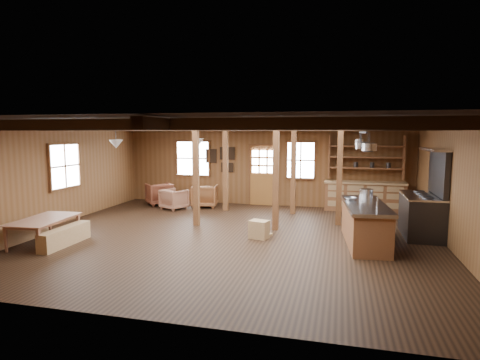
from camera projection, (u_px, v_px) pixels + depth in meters
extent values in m
cube|color=black|center=(229.00, 237.00, 9.84)|extent=(10.00, 9.00, 0.02)
cube|color=black|center=(228.00, 121.00, 9.50)|extent=(10.00, 9.00, 0.02)
cube|color=brown|center=(51.00, 175.00, 10.89)|extent=(0.02, 9.00, 2.80)
cube|color=brown|center=(456.00, 187.00, 8.46)|extent=(0.02, 9.00, 2.80)
cube|color=brown|center=(263.00, 165.00, 14.01)|extent=(10.00, 0.02, 2.80)
cube|color=brown|center=(136.00, 220.00, 5.33)|extent=(10.00, 0.02, 2.80)
cube|color=black|center=(166.00, 124.00, 6.15)|extent=(9.80, 0.12, 0.18)
cube|color=black|center=(199.00, 126.00, 7.59)|extent=(9.80, 0.12, 0.18)
cube|color=black|center=(222.00, 127.00, 9.04)|extent=(9.80, 0.12, 0.18)
cube|color=black|center=(239.00, 127.00, 10.48)|extent=(9.80, 0.12, 0.18)
cube|color=black|center=(251.00, 128.00, 11.93)|extent=(9.80, 0.12, 0.18)
cube|color=black|center=(260.00, 128.00, 13.18)|extent=(9.80, 0.12, 0.18)
cube|color=black|center=(228.00, 127.00, 9.52)|extent=(0.18, 8.82, 0.18)
cube|color=#4C2615|center=(196.00, 175.00, 10.93)|extent=(0.15, 0.15, 2.80)
cube|color=#4C2615|center=(226.00, 168.00, 13.00)|extent=(0.15, 0.15, 2.80)
cube|color=#4C2615|center=(276.00, 177.00, 10.39)|extent=(0.15, 0.15, 2.80)
cube|color=#4C2615|center=(293.00, 169.00, 12.46)|extent=(0.15, 0.15, 2.80)
cube|color=#4C2615|center=(339.00, 175.00, 10.97)|extent=(0.15, 0.15, 2.80)
cube|color=brown|center=(263.00, 189.00, 14.06)|extent=(0.90, 0.06, 1.10)
cube|color=#4C2615|center=(250.00, 175.00, 14.11)|extent=(0.06, 0.08, 2.10)
cube|color=#4C2615|center=(277.00, 176.00, 13.88)|extent=(0.06, 0.08, 2.10)
cube|color=#4C2615|center=(263.00, 145.00, 13.87)|extent=(1.02, 0.08, 0.06)
cube|color=white|center=(263.00, 161.00, 13.94)|extent=(0.84, 0.02, 0.90)
cube|color=white|center=(193.00, 158.00, 14.57)|extent=(1.20, 0.02, 1.20)
cube|color=#4C2615|center=(193.00, 158.00, 14.57)|extent=(1.32, 0.06, 1.32)
cube|color=white|center=(301.00, 160.00, 13.63)|extent=(0.90, 0.02, 1.20)
cube|color=#4C2615|center=(301.00, 160.00, 13.63)|extent=(1.02, 0.06, 1.32)
cube|color=white|center=(65.00, 166.00, 11.33)|extent=(0.02, 1.20, 1.20)
cube|color=#4C2615|center=(65.00, 166.00, 11.33)|extent=(0.14, 1.24, 1.32)
cube|color=white|center=(227.00, 153.00, 14.23)|extent=(0.50, 0.03, 0.40)
cube|color=black|center=(227.00, 153.00, 14.22)|extent=(0.55, 0.02, 0.45)
cube|color=white|center=(211.00, 156.00, 14.39)|extent=(0.35, 0.03, 0.45)
cube|color=black|center=(211.00, 156.00, 14.38)|extent=(0.40, 0.02, 0.50)
cube|color=white|center=(227.00, 167.00, 14.29)|extent=(0.40, 0.03, 0.30)
cube|color=black|center=(227.00, 167.00, 14.28)|extent=(0.45, 0.02, 0.35)
cube|color=brown|center=(364.00, 197.00, 13.00)|extent=(2.50, 0.55, 0.90)
cube|color=olive|center=(365.00, 183.00, 12.93)|extent=(2.55, 0.60, 0.06)
cube|color=brown|center=(365.00, 168.00, 12.94)|extent=(2.30, 0.35, 0.04)
cube|color=brown|center=(366.00, 157.00, 12.90)|extent=(2.30, 0.35, 0.04)
cube|color=brown|center=(366.00, 146.00, 12.85)|extent=(2.30, 0.35, 0.04)
cube|color=brown|center=(329.00, 157.00, 13.18)|extent=(0.04, 0.35, 1.40)
cube|color=brown|center=(404.00, 158.00, 12.62)|extent=(0.04, 0.35, 1.40)
cylinder|color=#2E2E30|center=(116.00, 131.00, 10.26)|extent=(0.02, 0.02, 0.45)
cone|color=silver|center=(116.00, 144.00, 10.30)|extent=(0.36, 0.36, 0.22)
cylinder|color=#2E2E30|center=(198.00, 131.00, 11.82)|extent=(0.02, 0.02, 0.45)
cone|color=silver|center=(198.00, 142.00, 11.86)|extent=(0.36, 0.36, 0.22)
cylinder|color=#2E2E30|center=(363.00, 132.00, 9.07)|extent=(0.04, 3.00, 0.04)
cylinder|color=#2E2E30|center=(370.00, 138.00, 7.77)|extent=(0.01, 0.01, 0.21)
cylinder|color=silver|center=(369.00, 147.00, 7.79)|extent=(0.28, 0.28, 0.14)
cylinder|color=#2E2E30|center=(368.00, 139.00, 8.29)|extent=(0.01, 0.01, 0.26)
cylinder|color=#2E2E30|center=(368.00, 148.00, 8.32)|extent=(0.21, 0.21, 0.14)
cylinder|color=#2E2E30|center=(361.00, 138.00, 8.84)|extent=(0.01, 0.01, 0.22)
cylinder|color=silver|center=(361.00, 146.00, 8.86)|extent=(0.21, 0.21, 0.14)
cylinder|color=#2E2E30|center=(362.00, 137.00, 9.35)|extent=(0.01, 0.01, 0.22)
cylinder|color=#2E2E30|center=(361.00, 145.00, 9.37)|extent=(0.25, 0.25, 0.14)
cylinder|color=#2E2E30|center=(360.00, 136.00, 9.87)|extent=(0.01, 0.01, 0.16)
cylinder|color=silver|center=(359.00, 142.00, 9.89)|extent=(0.21, 0.21, 0.14)
cylinder|color=#2E2E30|center=(360.00, 137.00, 10.38)|extent=(0.01, 0.01, 0.24)
cylinder|color=#2E2E30|center=(360.00, 144.00, 10.41)|extent=(0.20, 0.20, 0.14)
cube|color=brown|center=(365.00, 225.00, 9.18)|extent=(1.02, 2.46, 0.86)
cube|color=silver|center=(366.00, 205.00, 9.12)|extent=(1.10, 2.57, 0.08)
cylinder|color=#2E2E30|center=(367.00, 210.00, 8.55)|extent=(0.44, 0.44, 0.06)
cylinder|color=silver|center=(377.00, 204.00, 8.48)|extent=(0.03, 0.03, 0.30)
cube|color=olive|center=(259.00, 229.00, 9.68)|extent=(0.56, 0.46, 0.44)
cube|color=#2E2E30|center=(422.00, 217.00, 9.84)|extent=(0.88, 1.65, 0.99)
cube|color=silver|center=(423.00, 196.00, 9.77)|extent=(0.90, 1.67, 0.04)
cube|color=#2E2E30|center=(439.00, 172.00, 9.63)|extent=(0.12, 1.65, 1.10)
cube|color=silver|center=(435.00, 150.00, 9.59)|extent=(0.40, 1.76, 0.05)
imported|color=#915C42|center=(46.00, 231.00, 9.20)|extent=(1.08, 1.75, 0.59)
cube|color=olive|center=(19.00, 232.00, 9.38)|extent=(0.32, 1.69, 0.47)
cube|color=olive|center=(65.00, 236.00, 9.08)|extent=(0.28, 1.50, 0.41)
imported|color=brown|center=(159.00, 194.00, 14.14)|extent=(1.18, 1.18, 0.77)
imported|color=brown|center=(205.00, 196.00, 13.69)|extent=(0.95, 0.97, 0.77)
imported|color=brown|center=(174.00, 199.00, 13.31)|extent=(0.97, 0.98, 0.68)
cylinder|color=silver|center=(366.00, 193.00, 10.05)|extent=(0.33, 0.33, 0.20)
imported|color=silver|center=(351.00, 199.00, 9.59)|extent=(0.35, 0.35, 0.07)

